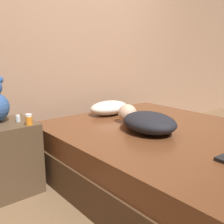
{
  "coord_description": "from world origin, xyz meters",
  "views": [
    {
      "loc": [
        -1.78,
        -1.39,
        1.17
      ],
      "look_at": [
        -0.4,
        0.26,
        0.67
      ],
      "focal_mm": 42.0,
      "sensor_mm": 36.0,
      "label": 1
    }
  ],
  "objects_px": {
    "person_lying": "(146,121)",
    "bottle_orange": "(29,120)",
    "pillow": "(109,108)",
    "bottle_clear": "(18,118)"
  },
  "relations": [
    {
      "from": "person_lying",
      "to": "bottle_orange",
      "type": "relative_size",
      "value": 8.16
    },
    {
      "from": "pillow",
      "to": "bottle_orange",
      "type": "bearing_deg",
      "value": -167.46
    },
    {
      "from": "pillow",
      "to": "person_lying",
      "type": "relative_size",
      "value": 0.64
    },
    {
      "from": "bottle_orange",
      "to": "pillow",
      "type": "bearing_deg",
      "value": 12.54
    },
    {
      "from": "bottle_orange",
      "to": "bottle_clear",
      "type": "bearing_deg",
      "value": 101.4
    },
    {
      "from": "pillow",
      "to": "bottle_orange",
      "type": "relative_size",
      "value": 5.22
    },
    {
      "from": "bottle_clear",
      "to": "bottle_orange",
      "type": "bearing_deg",
      "value": -78.6
    },
    {
      "from": "bottle_clear",
      "to": "bottle_orange",
      "type": "distance_m",
      "value": 0.16
    },
    {
      "from": "person_lying",
      "to": "bottle_clear",
      "type": "distance_m",
      "value": 1.09
    },
    {
      "from": "pillow",
      "to": "bottle_clear",
      "type": "distance_m",
      "value": 1.04
    }
  ]
}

